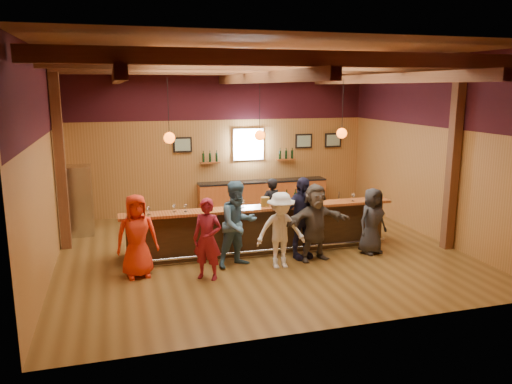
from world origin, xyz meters
TOP-DOWN VIEW (x-y plane):
  - room at (0.00, 0.06)m, footprint 9.04×9.00m
  - bar_counter at (0.02, 0.15)m, footprint 6.30×1.07m
  - back_bar_cabinet at (1.20, 3.72)m, footprint 4.00×0.52m
  - window at (0.80, 3.95)m, footprint 0.95×0.09m
  - framed_pictures at (1.67, 3.94)m, footprint 5.35×0.05m
  - wine_shelves at (0.80, 3.88)m, footprint 3.00×0.18m
  - pendant_lights at (0.00, 0.00)m, footprint 4.24×0.24m
  - stainless_fridge at (-4.10, 2.60)m, footprint 0.70×0.70m
  - customer_orange at (-2.80, -0.85)m, footprint 0.88×0.63m
  - customer_redvest at (-1.47, -1.35)m, footprint 0.71×0.65m
  - customer_denim at (-0.71, -0.82)m, footprint 1.08×0.96m
  - customer_white at (0.12, -1.16)m, footprint 1.07×0.63m
  - customer_navy at (0.76, -0.70)m, footprint 1.15×0.67m
  - customer_brown at (1.00, -0.91)m, footprint 1.64×0.72m
  - customer_dark at (2.44, -0.84)m, footprint 0.85×0.67m
  - bartender at (0.63, 1.10)m, footprint 0.62×0.49m
  - ice_bucket at (0.08, -0.18)m, footprint 0.20×0.20m
  - bottle_a at (0.83, -0.13)m, footprint 0.08×0.08m
  - bottle_b at (0.65, -0.02)m, footprint 0.07×0.07m
  - glass_a at (-2.51, -0.24)m, footprint 0.08×0.08m
  - glass_b at (-1.96, -0.13)m, footprint 0.08×0.08m
  - glass_c at (-1.73, -0.19)m, footprint 0.08×0.08m
  - glass_d at (-1.24, -0.17)m, footprint 0.09×0.09m
  - glass_e at (-0.43, -0.15)m, footprint 0.08×0.08m
  - glass_f at (0.90, -0.19)m, footprint 0.08×0.08m
  - glass_g at (1.34, -0.14)m, footprint 0.08×0.08m
  - glass_h at (2.23, -0.24)m, footprint 0.08×0.08m

SIDE VIEW (x-z plane):
  - back_bar_cabinet at x=1.20m, z-range 0.00..0.95m
  - bar_counter at x=0.02m, z-range -0.03..1.08m
  - bartender at x=0.63m, z-range 0.00..1.50m
  - customer_dark at x=2.44m, z-range 0.00..1.53m
  - customer_white at x=0.12m, z-range 0.00..1.63m
  - customer_redvest at x=-1.47m, z-range 0.00..1.64m
  - customer_orange at x=-2.80m, z-range 0.00..1.69m
  - customer_brown at x=1.00m, z-range 0.00..1.71m
  - stainless_fridge at x=-4.10m, z-range 0.00..1.80m
  - customer_navy at x=0.76m, z-range 0.00..1.84m
  - customer_denim at x=-0.71m, z-range 0.00..1.85m
  - ice_bucket at x=0.08m, z-range 1.11..1.32m
  - glass_f at x=0.90m, z-range 1.15..1.32m
  - glass_b at x=-1.96m, z-range 1.15..1.32m
  - glass_c at x=-1.73m, z-range 1.15..1.32m
  - bottle_b at x=0.65m, z-range 1.07..1.40m
  - glass_g at x=1.34m, z-range 1.15..1.33m
  - glass_a at x=-2.51m, z-range 1.15..1.33m
  - glass_e at x=-0.43m, z-range 1.15..1.34m
  - glass_h at x=2.23m, z-range 1.15..1.34m
  - bottle_a at x=0.83m, z-range 1.07..1.42m
  - glass_d at x=-1.24m, z-range 1.15..1.35m
  - wine_shelves at x=0.80m, z-range 1.47..1.77m
  - window at x=0.80m, z-range 1.57..2.52m
  - framed_pictures at x=1.67m, z-range 1.88..2.33m
  - pendant_lights at x=0.00m, z-range 2.02..3.39m
  - room at x=0.00m, z-range 0.95..5.47m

